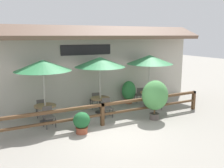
{
  "coord_description": "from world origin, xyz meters",
  "views": [
    {
      "loc": [
        -4.19,
        -8.0,
        3.74
      ],
      "look_at": [
        0.73,
        1.58,
        1.62
      ],
      "focal_mm": 40.0,
      "sensor_mm": 36.0,
      "label": 1
    }
  ],
  "objects_px": {
    "chair_middle_wallside": "(95,99)",
    "potted_plant_small_flowering": "(82,122)",
    "patio_umbrella_far": "(150,59)",
    "potted_plant_entrance_palm": "(155,96)",
    "chair_near_wallside": "(41,107)",
    "chair_middle_streetside": "(107,107)",
    "chair_far_streetside": "(156,100)",
    "dining_table_near": "(45,109)",
    "patio_umbrella_near": "(43,65)",
    "dining_table_middle": "(100,101)",
    "chair_far_wallside": "(140,94)",
    "potted_plant_corner_fern": "(129,91)",
    "dining_table_far": "(149,95)",
    "patio_umbrella_middle": "(100,62)",
    "chair_near_streetside": "(49,116)"
  },
  "relations": [
    {
      "from": "dining_table_far",
      "to": "chair_far_wallside",
      "type": "distance_m",
      "value": 0.75
    },
    {
      "from": "chair_middle_streetside",
      "to": "potted_plant_entrance_palm",
      "type": "distance_m",
      "value": 2.26
    },
    {
      "from": "patio_umbrella_far",
      "to": "dining_table_far",
      "type": "relative_size",
      "value": 2.93
    },
    {
      "from": "chair_far_streetside",
      "to": "chair_far_wallside",
      "type": "distance_m",
      "value": 1.47
    },
    {
      "from": "dining_table_near",
      "to": "potted_plant_corner_fern",
      "type": "distance_m",
      "value": 4.89
    },
    {
      "from": "patio_umbrella_middle",
      "to": "chair_far_streetside",
      "type": "distance_m",
      "value": 3.51
    },
    {
      "from": "dining_table_far",
      "to": "chair_far_streetside",
      "type": "bearing_deg",
      "value": -94.21
    },
    {
      "from": "patio_umbrella_middle",
      "to": "potted_plant_corner_fern",
      "type": "xyz_separation_m",
      "value": [
        2.11,
        0.81,
        -1.81
      ]
    },
    {
      "from": "chair_middle_wallside",
      "to": "chair_far_wallside",
      "type": "relative_size",
      "value": 1.0
    },
    {
      "from": "potted_plant_small_flowering",
      "to": "patio_umbrella_middle",
      "type": "bearing_deg",
      "value": 50.24
    },
    {
      "from": "chair_middle_streetside",
      "to": "chair_near_streetside",
      "type": "bearing_deg",
      "value": -172.77
    },
    {
      "from": "dining_table_far",
      "to": "potted_plant_small_flowering",
      "type": "distance_m",
      "value": 5.0
    },
    {
      "from": "patio_umbrella_near",
      "to": "potted_plant_small_flowering",
      "type": "relative_size",
      "value": 3.26
    },
    {
      "from": "dining_table_near",
      "to": "patio_umbrella_far",
      "type": "xyz_separation_m",
      "value": [
        5.52,
        0.06,
        1.89
      ]
    },
    {
      "from": "patio_umbrella_far",
      "to": "chair_far_wallside",
      "type": "distance_m",
      "value": 2.13
    },
    {
      "from": "chair_near_streetside",
      "to": "chair_middle_streetside",
      "type": "height_order",
      "value": "same"
    },
    {
      "from": "chair_middle_wallside",
      "to": "potted_plant_small_flowering",
      "type": "height_order",
      "value": "chair_middle_wallside"
    },
    {
      "from": "patio_umbrella_near",
      "to": "dining_table_middle",
      "type": "distance_m",
      "value": 3.29
    },
    {
      "from": "patio_umbrella_far",
      "to": "chair_middle_wallside",
      "type": "bearing_deg",
      "value": 163.87
    },
    {
      "from": "patio_umbrella_middle",
      "to": "potted_plant_corner_fern",
      "type": "distance_m",
      "value": 2.89
    },
    {
      "from": "patio_umbrella_near",
      "to": "patio_umbrella_far",
      "type": "xyz_separation_m",
      "value": [
        5.52,
        0.06,
        0.0
      ]
    },
    {
      "from": "patio_umbrella_far",
      "to": "potted_plant_entrance_palm",
      "type": "relative_size",
      "value": 1.55
    },
    {
      "from": "patio_umbrella_near",
      "to": "dining_table_near",
      "type": "xyz_separation_m",
      "value": [
        0.0,
        -0.0,
        -1.89
      ]
    },
    {
      "from": "potted_plant_small_flowering",
      "to": "patio_umbrella_far",
      "type": "bearing_deg",
      "value": 24.0
    },
    {
      "from": "dining_table_far",
      "to": "dining_table_near",
      "type": "bearing_deg",
      "value": -179.39
    },
    {
      "from": "dining_table_near",
      "to": "dining_table_middle",
      "type": "height_order",
      "value": "same"
    },
    {
      "from": "chair_far_wallside",
      "to": "potted_plant_small_flowering",
      "type": "distance_m",
      "value": 5.26
    },
    {
      "from": "potted_plant_corner_fern",
      "to": "dining_table_far",
      "type": "bearing_deg",
      "value": -50.34
    },
    {
      "from": "chair_middle_wallside",
      "to": "dining_table_far",
      "type": "relative_size",
      "value": 0.91
    },
    {
      "from": "chair_middle_wallside",
      "to": "potted_plant_corner_fern",
      "type": "xyz_separation_m",
      "value": [
        2.06,
        0.06,
        0.19
      ]
    },
    {
      "from": "dining_table_far",
      "to": "chair_near_wallside",
      "type": "bearing_deg",
      "value": 173.23
    },
    {
      "from": "patio_umbrella_near",
      "to": "chair_far_wallside",
      "type": "xyz_separation_m",
      "value": [
        5.42,
        0.79,
        -2.0
      ]
    },
    {
      "from": "patio_umbrella_middle",
      "to": "dining_table_middle",
      "type": "relative_size",
      "value": 2.93
    },
    {
      "from": "dining_table_near",
      "to": "chair_near_wallside",
      "type": "distance_m",
      "value": 0.73
    },
    {
      "from": "patio_umbrella_middle",
      "to": "patio_umbrella_near",
      "type": "bearing_deg",
      "value": -177.46
    },
    {
      "from": "chair_near_wallside",
      "to": "patio_umbrella_far",
      "type": "distance_m",
      "value": 5.94
    },
    {
      "from": "chair_middle_streetside",
      "to": "chair_far_streetside",
      "type": "distance_m",
      "value": 2.78
    },
    {
      "from": "chair_near_wallside",
      "to": "chair_far_wallside",
      "type": "distance_m",
      "value": 5.46
    },
    {
      "from": "chair_middle_wallside",
      "to": "chair_far_streetside",
      "type": "relative_size",
      "value": 1.0
    },
    {
      "from": "chair_far_streetside",
      "to": "dining_table_middle",
      "type": "bearing_deg",
      "value": 169.13
    },
    {
      "from": "patio_umbrella_near",
      "to": "dining_table_middle",
      "type": "relative_size",
      "value": 2.93
    },
    {
      "from": "chair_near_wallside",
      "to": "chair_middle_wallside",
      "type": "relative_size",
      "value": 1.0
    },
    {
      "from": "chair_middle_wallside",
      "to": "patio_umbrella_near",
      "type": "bearing_deg",
      "value": 24.6
    },
    {
      "from": "patio_umbrella_near",
      "to": "potted_plant_small_flowering",
      "type": "xyz_separation_m",
      "value": [
        0.95,
        -1.97,
        -2.03
      ]
    },
    {
      "from": "chair_near_streetside",
      "to": "dining_table_near",
      "type": "bearing_deg",
      "value": 80.47
    },
    {
      "from": "patio_umbrella_near",
      "to": "patio_umbrella_far",
      "type": "height_order",
      "value": "same"
    },
    {
      "from": "patio_umbrella_near",
      "to": "chair_middle_streetside",
      "type": "relative_size",
      "value": 3.21
    },
    {
      "from": "chair_middle_streetside",
      "to": "potted_plant_corner_fern",
      "type": "height_order",
      "value": "potted_plant_corner_fern"
    },
    {
      "from": "dining_table_near",
      "to": "dining_table_middle",
      "type": "bearing_deg",
      "value": 2.54
    },
    {
      "from": "chair_near_wallside",
      "to": "chair_middle_wallside",
      "type": "bearing_deg",
      "value": -173.81
    }
  ]
}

